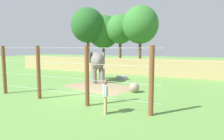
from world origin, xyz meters
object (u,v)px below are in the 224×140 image
object	(u,v)px
water_tub	(122,78)
enrichment_ball	(134,87)
zookeeper	(105,95)
elephant	(97,62)

from	to	relation	value
water_tub	enrichment_ball	bearing A→B (deg)	-58.06
zookeeper	water_tub	size ratio (longest dim) A/B	1.52
elephant	enrichment_ball	xyz separation A→B (m)	(4.67, -2.83, -1.47)
zookeeper	enrichment_ball	bearing A→B (deg)	93.54
zookeeper	elephant	bearing A→B (deg)	122.39
elephant	enrichment_ball	size ratio (longest dim) A/B	4.61
elephant	zookeeper	distance (m)	9.35
zookeeper	water_tub	world-z (taller)	zookeeper
enrichment_ball	water_tub	size ratio (longest dim) A/B	0.65
elephant	water_tub	bearing A→B (deg)	52.62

